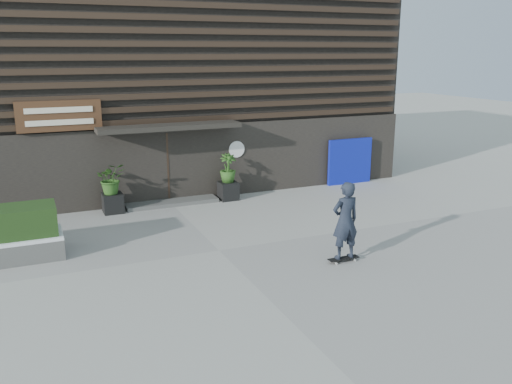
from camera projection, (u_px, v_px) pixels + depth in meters
name	position (u px, v px, depth m)	size (l,w,h in m)	color
ground	(219.00, 250.00, 13.49)	(80.00, 80.00, 0.00)	#A2A09A
entrance_step	(172.00, 202.00, 17.55)	(3.00, 0.80, 0.12)	#4B4B48
planter_pot_left	(113.00, 203.00, 16.58)	(0.60, 0.60, 0.60)	black
bamboo_left	(111.00, 179.00, 16.38)	(0.86, 0.75, 0.96)	#2D591E
planter_pot_right	(228.00, 191.00, 18.04)	(0.60, 0.60, 0.60)	black
bamboo_right	(228.00, 168.00, 17.84)	(0.54, 0.54, 0.96)	#2D591E
blue_tarp	(350.00, 161.00, 20.08)	(1.81, 0.12, 1.70)	#0B169A
building	(133.00, 73.00, 21.31)	(18.00, 11.00, 8.00)	black
skateboarder	(345.00, 221.00, 12.51)	(0.78, 0.45, 1.95)	black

